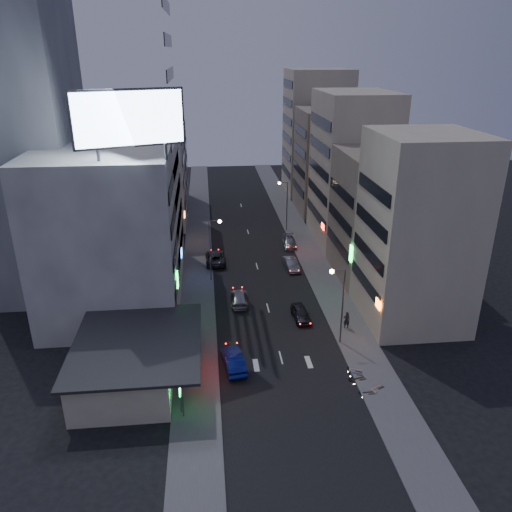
{
  "coord_description": "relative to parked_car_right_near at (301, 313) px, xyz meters",
  "views": [
    {
      "loc": [
        -6.51,
        -35.92,
        27.2
      ],
      "look_at": [
        -1.2,
        15.59,
        5.82
      ],
      "focal_mm": 35.0,
      "sensor_mm": 36.0,
      "label": 1
    }
  ],
  "objects": [
    {
      "name": "food_court",
      "position": [
        -17.15,
        -9.11,
        1.28
      ],
      "size": [
        11.0,
        13.0,
        3.88
      ],
      "color": "beige",
      "rests_on": "ground"
    },
    {
      "name": "shophouse_far",
      "position": [
        11.75,
        23.89,
        10.29
      ],
      "size": [
        10.0,
        14.0,
        22.0
      ],
      "primitive_type": "cube",
      "color": "beige",
      "rests_on": "ground"
    },
    {
      "name": "billboard",
      "position": [
        -16.24,
        -1.14,
        20.96
      ],
      "size": [
        9.52,
        3.75,
        6.2
      ],
      "rotation": [
        0.0,
        0.0,
        0.35
      ],
      "color": "#595B60",
      "rests_on": "white_building"
    },
    {
      "name": "scooter_silver_b",
      "position": [
        3.84,
        -10.0,
        -0.07
      ],
      "size": [
        1.22,
        1.78,
        1.04
      ],
      "primitive_type": null,
      "rotation": [
        0.0,
        0.0,
        1.14
      ],
      "color": "#AAABB2",
      "rests_on": "sidewalk_right"
    },
    {
      "name": "street_lamp_left",
      "position": [
        -9.16,
        10.89,
        4.66
      ],
      "size": [
        1.6,
        0.44,
        8.02
      ],
      "color": "#595B60",
      "rests_on": "sidewalk_left"
    },
    {
      "name": "parked_car_left",
      "position": [
        -8.85,
        16.65,
        0.08
      ],
      "size": [
        2.69,
        5.67,
        1.56
      ],
      "primitive_type": "imported",
      "rotation": [
        0.0,
        0.0,
        3.16
      ],
      "color": "#2C2B31",
      "rests_on": "ground"
    },
    {
      "name": "scooter_silver_a",
      "position": [
        4.79,
        -12.26,
        -0.04
      ],
      "size": [
        1.3,
        1.88,
        1.09
      ],
      "primitive_type": null,
      "rotation": [
        0.0,
        0.0,
        2.01
      ],
      "color": "#94989B",
      "rests_on": "sidewalk_right"
    },
    {
      "name": "parked_car_right_far",
      "position": [
        2.35,
        21.7,
        -0.03
      ],
      "size": [
        2.19,
        4.74,
        1.34
      ],
      "primitive_type": "imported",
      "rotation": [
        0.0,
        0.0,
        -0.07
      ],
      "color": "gray",
      "rests_on": "ground"
    },
    {
      "name": "person",
      "position": [
        4.38,
        -2.5,
        0.35
      ],
      "size": [
        0.69,
        0.45,
        1.88
      ],
      "primitive_type": "imported",
      "rotation": [
        0.0,
        0.0,
        3.15
      ],
      "color": "black",
      "rests_on": "sidewalk_right"
    },
    {
      "name": "scooter_blue",
      "position": [
        3.74,
        -10.5,
        -0.1
      ],
      "size": [
        0.93,
        1.67,
        0.97
      ],
      "primitive_type": null,
      "rotation": [
        0.0,
        0.0,
        1.3
      ],
      "color": "navy",
      "rests_on": "sidewalk_right"
    },
    {
      "name": "parked_car_right_mid",
      "position": [
        1.21,
        13.53,
        0.01
      ],
      "size": [
        1.84,
        4.44,
        1.43
      ],
      "primitive_type": "imported",
      "rotation": [
        0.0,
        0.0,
        0.08
      ],
      "color": "#94969C",
      "rests_on": "ground"
    },
    {
      "name": "road_car_blue",
      "position": [
        -7.88,
        -8.24,
        0.09
      ],
      "size": [
        2.31,
        5.04,
        1.6
      ],
      "primitive_type": "imported",
      "rotation": [
        0.0,
        0.0,
        3.27
      ],
      "color": "navy",
      "rests_on": "ground"
    },
    {
      "name": "parked_car_right_near",
      "position": [
        0.0,
        0.0,
        0.0
      ],
      "size": [
        1.89,
        4.23,
        1.41
      ],
      "primitive_type": "imported",
      "rotation": [
        0.0,
        0.0,
        0.05
      ],
      "color": "#2B2A30",
      "rests_on": "ground"
    },
    {
      "name": "road_car_silver",
      "position": [
        -6.45,
        4.39,
        -0.01
      ],
      "size": [
        2.11,
        4.87,
        1.4
      ],
      "primitive_type": "imported",
      "rotation": [
        0.0,
        0.0,
        3.11
      ],
      "color": "#93969A",
      "rests_on": "ground"
    },
    {
      "name": "sidewalk_left",
      "position": [
        -11.25,
        18.89,
        -0.65
      ],
      "size": [
        4.0,
        120.0,
        0.12
      ],
      "primitive_type": "cube",
      "color": "#4C4C4F",
      "rests_on": "ground"
    },
    {
      "name": "sidewalk_right",
      "position": [
        4.75,
        18.89,
        -0.65
      ],
      "size": [
        4.0,
        120.0,
        0.12
      ],
      "primitive_type": "cube",
      "color": "#4C4C4F",
      "rests_on": "ground"
    },
    {
      "name": "shophouse_near",
      "position": [
        11.75,
        -0.61,
        9.29
      ],
      "size": [
        10.0,
        11.0,
        20.0
      ],
      "primitive_type": "cube",
      "color": "beige",
      "rests_on": "ground"
    },
    {
      "name": "far_right_b",
      "position": [
        12.75,
        52.89,
        11.29
      ],
      "size": [
        12.0,
        12.0,
        24.0
      ],
      "primitive_type": "cube",
      "color": "beige",
      "rests_on": "ground"
    },
    {
      "name": "far_left_a",
      "position": [
        -18.75,
        33.89,
        9.29
      ],
      "size": [
        11.0,
        10.0,
        20.0
      ],
      "primitive_type": "cube",
      "color": "silver",
      "rests_on": "ground"
    },
    {
      "name": "white_building",
      "position": [
        -20.25,
        8.89,
        8.29
      ],
      "size": [
        14.0,
        24.0,
        18.0
      ],
      "primitive_type": "cube",
      "color": "silver",
      "rests_on": "ground"
    },
    {
      "name": "scooter_black_a",
      "position": [
        3.9,
        -13.08,
        -0.08
      ],
      "size": [
        0.61,
        1.67,
        1.01
      ],
      "primitive_type": null,
      "rotation": [
        0.0,
        0.0,
        1.61
      ],
      "color": "black",
      "rests_on": "sidewalk_right"
    },
    {
      "name": "scooter_black_b",
      "position": [
        3.67,
        -10.94,
        -0.02
      ],
      "size": [
        1.04,
        1.94,
        1.13
      ],
      "primitive_type": null,
      "rotation": [
        0.0,
        0.0,
        1.81
      ],
      "color": "black",
      "rests_on": "sidewalk_right"
    },
    {
      "name": "shophouse_mid",
      "position": [
        12.25,
        10.89,
        7.29
      ],
      "size": [
        11.0,
        12.0,
        16.0
      ],
      "primitive_type": "cube",
      "color": "gray",
      "rests_on": "ground"
    },
    {
      "name": "far_left_b",
      "position": [
        -19.25,
        46.89,
        6.79
      ],
      "size": [
        12.0,
        10.0,
        15.0
      ],
      "primitive_type": "cube",
      "color": "gray",
      "rests_on": "ground"
    },
    {
      "name": "far_right_a",
      "position": [
        12.25,
        38.89,
        8.29
      ],
      "size": [
        11.0,
        12.0,
        18.0
      ],
      "primitive_type": "cube",
      "color": "gray",
      "rests_on": "ground"
    },
    {
      "name": "ground",
      "position": [
        -3.25,
        -11.11,
        -0.71
      ],
      "size": [
        180.0,
        180.0,
        0.0
      ],
      "primitive_type": "plane",
      "color": "black",
      "rests_on": "ground"
    },
    {
      "name": "street_lamp_right_far",
      "position": [
        2.65,
        28.89,
        4.66
      ],
      "size": [
        1.6,
        0.44,
        8.02
      ],
      "color": "#595B60",
      "rests_on": "sidewalk_right"
    },
    {
      "name": "grey_tower",
      "position": [
        -29.25,
        11.89,
        16.29
      ],
      "size": [
        10.0,
        14.0,
        34.0
      ],
      "primitive_type": "cube",
      "color": "gray",
      "rests_on": "ground"
    },
    {
      "name": "street_lamp_right_near",
      "position": [
        2.65,
        -5.11,
        4.66
      ],
      "size": [
        1.6,
        0.44,
        8.02
      ],
      "color": "#595B60",
      "rests_on": "sidewalk_right"
    }
  ]
}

